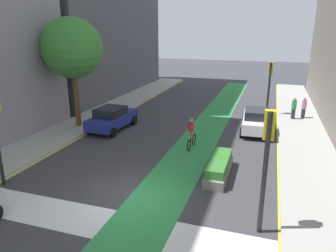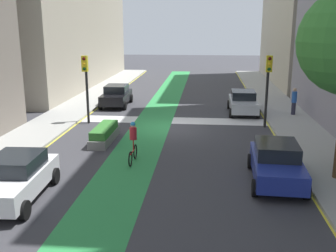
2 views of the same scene
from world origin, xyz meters
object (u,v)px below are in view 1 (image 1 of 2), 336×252
object	(u,v)px
traffic_signal_near_right	(267,149)
median_planter	(219,167)
traffic_signal_far_right	(270,79)
cyclist_in_lane	(191,132)
car_blue_left_far	(112,118)
pedestrian_sidewalk_right_b	(304,108)
street_tree_near	(72,48)
car_white_right_far	(257,120)
pedestrian_sidewalk_right_a	(294,108)

from	to	relation	value
traffic_signal_near_right	median_planter	bearing A→B (deg)	118.23
traffic_signal_far_right	cyclist_in_lane	distance (m)	9.88
car_blue_left_far	pedestrian_sidewalk_right_b	xyz separation A→B (m)	(12.64, 6.66, 0.13)
street_tree_near	median_planter	xyz separation A→B (m)	(10.59, -4.49, -5.01)
median_planter	car_blue_left_far	bearing A→B (deg)	149.35
traffic_signal_far_right	pedestrian_sidewalk_right_b	size ratio (longest dim) A/B	2.72
pedestrian_sidewalk_right_b	median_planter	bearing A→B (deg)	-111.42
traffic_signal_far_right	pedestrian_sidewalk_right_b	distance (m)	3.35
cyclist_in_lane	street_tree_near	bearing A→B (deg)	170.21
median_planter	street_tree_near	bearing A→B (deg)	157.02
car_white_right_far	street_tree_near	world-z (taller)	street_tree_near
car_blue_left_far	median_planter	xyz separation A→B (m)	(8.14, -4.82, -0.40)
traffic_signal_far_right	pedestrian_sidewalk_right_a	size ratio (longest dim) A/B	2.55
pedestrian_sidewalk_right_a	pedestrian_sidewalk_right_b	size ratio (longest dim) A/B	1.06
car_white_right_far	traffic_signal_near_right	bearing A→B (deg)	-86.36
pedestrian_sidewalk_right_a	street_tree_near	distance (m)	16.35
car_blue_left_far	cyclist_in_lane	world-z (taller)	cyclist_in_lane
cyclist_in_lane	pedestrian_sidewalk_right_b	bearing A→B (deg)	51.97
car_blue_left_far	median_planter	distance (m)	9.47
cyclist_in_lane	pedestrian_sidewalk_right_b	xyz separation A→B (m)	(6.61, 8.46, -0.04)
traffic_signal_far_right	median_planter	size ratio (longest dim) A/B	1.27
traffic_signal_near_right	car_blue_left_far	bearing A→B (deg)	139.78
cyclist_in_lane	median_planter	bearing A→B (deg)	-55.14
street_tree_near	median_planter	bearing A→B (deg)	-22.98
cyclist_in_lane	street_tree_near	world-z (taller)	street_tree_near
car_white_right_far	pedestrian_sidewalk_right_a	bearing A→B (deg)	56.07
traffic_signal_far_right	cyclist_in_lane	xyz separation A→B (m)	(-3.96, -8.83, -1.97)
traffic_signal_near_right	cyclist_in_lane	world-z (taller)	traffic_signal_near_right
traffic_signal_near_right	traffic_signal_far_right	world-z (taller)	traffic_signal_near_right
pedestrian_sidewalk_right_a	median_planter	size ratio (longest dim) A/B	0.50
car_white_right_far	cyclist_in_lane	distance (m)	5.49
car_white_right_far	cyclist_in_lane	world-z (taller)	cyclist_in_lane
street_tree_near	traffic_signal_far_right	bearing A→B (deg)	30.63
traffic_signal_near_right	pedestrian_sidewalk_right_b	bearing A→B (deg)	80.77
pedestrian_sidewalk_right_b	cyclist_in_lane	bearing A→B (deg)	-128.03
traffic_signal_far_right	cyclist_in_lane	world-z (taller)	traffic_signal_far_right
traffic_signal_far_right	cyclist_in_lane	size ratio (longest dim) A/B	2.26
pedestrian_sidewalk_right_b	car_white_right_far	bearing A→B (deg)	-127.35
traffic_signal_near_right	street_tree_near	size ratio (longest dim) A/B	0.58
cyclist_in_lane	pedestrian_sidewalk_right_b	distance (m)	10.74
cyclist_in_lane	car_white_right_far	bearing A→B (deg)	51.32
street_tree_near	median_planter	distance (m)	12.55
traffic_signal_near_right	pedestrian_sidewalk_right_a	size ratio (longest dim) A/B	2.58
car_white_right_far	cyclist_in_lane	bearing A→B (deg)	-128.68
cyclist_in_lane	median_planter	world-z (taller)	cyclist_in_lane
car_white_right_far	car_blue_left_far	bearing A→B (deg)	-165.25
traffic_signal_near_right	car_white_right_far	world-z (taller)	traffic_signal_near_right
pedestrian_sidewalk_right_a	street_tree_near	world-z (taller)	street_tree_near
car_blue_left_far	median_planter	bearing A→B (deg)	-30.65
traffic_signal_far_right	car_white_right_far	bearing A→B (deg)	-96.72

